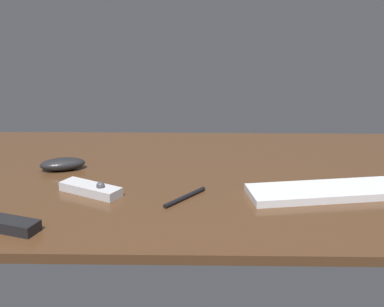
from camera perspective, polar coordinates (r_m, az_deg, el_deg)
The scene contains 6 objects.
desk at distance 141.38cm, azimuth -3.17°, elevation -2.71°, with size 140.00×84.00×2.00cm, color #4C301C.
keyboard at distance 132.72cm, azimuth 13.90°, elevation -3.72°, with size 38.00×11.21×1.72cm, color silver.
computer_mouse at distance 148.92cm, azimuth -12.97°, elevation -1.05°, with size 11.52×5.66×3.17cm, color black.
media_remote at distance 131.51cm, azimuth -10.18°, elevation -3.56°, with size 15.48×11.63×3.38cm.
tv_remote at distance 118.20cm, azimuth -18.85°, elevation -6.68°, with size 16.51×4.52×2.24cm, color black.
pen at distance 126.41cm, azimuth -0.71°, elevation -4.44°, with size 0.98×0.98×13.81cm, color black.
Camera 1 is at (10.30, -132.52, 49.15)cm, focal length 52.68 mm.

